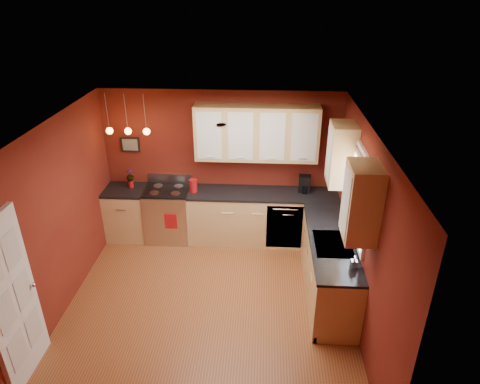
# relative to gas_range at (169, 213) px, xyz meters

# --- Properties ---
(floor) EXTENTS (4.20, 4.20, 0.00)m
(floor) POSITION_rel_gas_range_xyz_m (0.92, -1.80, -0.48)
(floor) COLOR #99522C
(floor) RESTS_ON ground
(ceiling) EXTENTS (4.00, 4.20, 0.02)m
(ceiling) POSITION_rel_gas_range_xyz_m (0.92, -1.80, 2.12)
(ceiling) COLOR silver
(ceiling) RESTS_ON wall_back
(wall_back) EXTENTS (4.00, 0.02, 2.60)m
(wall_back) POSITION_rel_gas_range_xyz_m (0.92, 0.30, 0.82)
(wall_back) COLOR maroon
(wall_back) RESTS_ON floor
(wall_front) EXTENTS (4.00, 0.02, 2.60)m
(wall_front) POSITION_rel_gas_range_xyz_m (0.92, -3.90, 0.82)
(wall_front) COLOR maroon
(wall_front) RESTS_ON floor
(wall_left) EXTENTS (0.02, 4.20, 2.60)m
(wall_left) POSITION_rel_gas_range_xyz_m (-1.08, -1.80, 0.82)
(wall_left) COLOR maroon
(wall_left) RESTS_ON floor
(wall_right) EXTENTS (0.02, 4.20, 2.60)m
(wall_right) POSITION_rel_gas_range_xyz_m (2.92, -1.80, 0.82)
(wall_right) COLOR maroon
(wall_right) RESTS_ON floor
(base_cabinets_back_left) EXTENTS (0.70, 0.60, 0.90)m
(base_cabinets_back_left) POSITION_rel_gas_range_xyz_m (-0.73, -0.00, -0.03)
(base_cabinets_back_left) COLOR tan
(base_cabinets_back_left) RESTS_ON floor
(base_cabinets_back_right) EXTENTS (2.54, 0.60, 0.90)m
(base_cabinets_back_right) POSITION_rel_gas_range_xyz_m (1.65, -0.00, -0.03)
(base_cabinets_back_right) COLOR tan
(base_cabinets_back_right) RESTS_ON floor
(base_cabinets_right) EXTENTS (0.60, 2.10, 0.90)m
(base_cabinets_right) POSITION_rel_gas_range_xyz_m (2.62, -1.35, -0.03)
(base_cabinets_right) COLOR tan
(base_cabinets_right) RESTS_ON floor
(counter_back_left) EXTENTS (0.70, 0.62, 0.04)m
(counter_back_left) POSITION_rel_gas_range_xyz_m (-0.73, -0.00, 0.44)
(counter_back_left) COLOR black
(counter_back_left) RESTS_ON base_cabinets_back_left
(counter_back_right) EXTENTS (2.54, 0.62, 0.04)m
(counter_back_right) POSITION_rel_gas_range_xyz_m (1.65, -0.00, 0.44)
(counter_back_right) COLOR black
(counter_back_right) RESTS_ON base_cabinets_back_right
(counter_right) EXTENTS (0.62, 2.10, 0.04)m
(counter_right) POSITION_rel_gas_range_xyz_m (2.62, -1.35, 0.44)
(counter_right) COLOR black
(counter_right) RESTS_ON base_cabinets_right
(gas_range) EXTENTS (0.76, 0.64, 1.11)m
(gas_range) POSITION_rel_gas_range_xyz_m (0.00, 0.00, 0.00)
(gas_range) COLOR silver
(gas_range) RESTS_ON floor
(dishwasher_front) EXTENTS (0.60, 0.02, 0.80)m
(dishwasher_front) POSITION_rel_gas_range_xyz_m (2.02, -0.29, -0.03)
(dishwasher_front) COLOR silver
(dishwasher_front) RESTS_ON base_cabinets_back_right
(sink) EXTENTS (0.50, 0.70, 0.33)m
(sink) POSITION_rel_gas_range_xyz_m (2.62, -1.50, 0.43)
(sink) COLOR gray
(sink) RESTS_ON counter_right
(window) EXTENTS (0.06, 1.02, 1.22)m
(window) POSITION_rel_gas_range_xyz_m (2.89, -1.50, 1.21)
(window) COLOR white
(window) RESTS_ON wall_right
(door_left_wall) EXTENTS (0.12, 0.82, 2.05)m
(door_left_wall) POSITION_rel_gas_range_xyz_m (-1.05, -3.00, 0.54)
(door_left_wall) COLOR white
(door_left_wall) RESTS_ON floor
(upper_cabinets_back) EXTENTS (2.00, 0.35, 0.90)m
(upper_cabinets_back) POSITION_rel_gas_range_xyz_m (1.52, 0.12, 1.47)
(upper_cabinets_back) COLOR tan
(upper_cabinets_back) RESTS_ON wall_back
(upper_cabinets_right) EXTENTS (0.35, 1.95, 0.90)m
(upper_cabinets_right) POSITION_rel_gas_range_xyz_m (2.75, -1.48, 1.47)
(upper_cabinets_right) COLOR tan
(upper_cabinets_right) RESTS_ON wall_right
(wall_picture) EXTENTS (0.32, 0.03, 0.26)m
(wall_picture) POSITION_rel_gas_range_xyz_m (-0.63, 0.28, 1.17)
(wall_picture) COLOR black
(wall_picture) RESTS_ON wall_back
(pendant_lights) EXTENTS (0.71, 0.11, 0.66)m
(pendant_lights) POSITION_rel_gas_range_xyz_m (-0.53, -0.05, 1.53)
(pendant_lights) COLOR gray
(pendant_lights) RESTS_ON ceiling
(red_canister) EXTENTS (0.15, 0.15, 0.22)m
(red_canister) POSITION_rel_gas_range_xyz_m (0.47, -0.02, 0.57)
(red_canister) COLOR #A31114
(red_canister) RESTS_ON counter_back_right
(red_vase) EXTENTS (0.09, 0.09, 0.14)m
(red_vase) POSITION_rel_gas_range_xyz_m (-0.64, 0.07, 0.53)
(red_vase) COLOR #A31114
(red_vase) RESTS_ON counter_back_left
(flowers) EXTENTS (0.15, 0.15, 0.22)m
(flowers) POSITION_rel_gas_range_xyz_m (-0.64, 0.07, 0.69)
(flowers) COLOR #A31114
(flowers) RESTS_ON red_vase
(coffee_maker) EXTENTS (0.21, 0.21, 0.28)m
(coffee_maker) POSITION_rel_gas_range_xyz_m (2.35, 0.09, 0.59)
(coffee_maker) COLOR black
(coffee_maker) RESTS_ON counter_back_right
(soap_pump) EXTENTS (0.09, 0.09, 0.18)m
(soap_pump) POSITION_rel_gas_range_xyz_m (2.80, -2.05, 0.55)
(soap_pump) COLOR silver
(soap_pump) RESTS_ON counter_right
(dish_towel) EXTENTS (0.21, 0.01, 0.28)m
(dish_towel) POSITION_rel_gas_range_xyz_m (0.11, -0.33, 0.04)
(dish_towel) COLOR #A31114
(dish_towel) RESTS_ON gas_range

